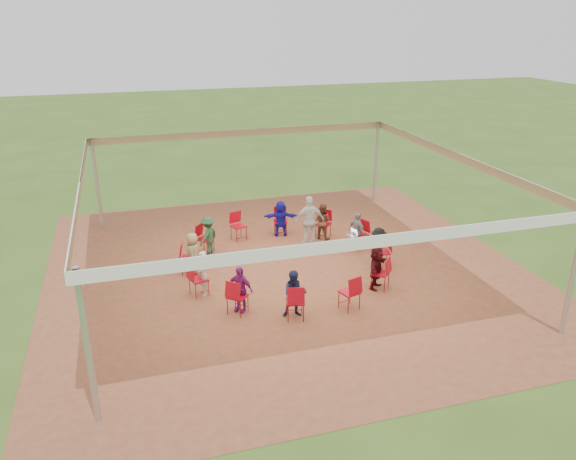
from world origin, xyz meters
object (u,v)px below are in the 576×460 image
object	(u,v)px
person_seated_2	(281,218)
person_seated_4	(193,253)
person_seated_0	(357,231)
person_seated_8	(376,267)
chair_8	(295,302)
laptop	(353,233)
person_seated_1	(322,221)
chair_6	(199,279)
chair_0	(360,235)
chair_5	(189,258)
person_seated_5	(203,273)
cable_coil	(276,256)
chair_3	(239,226)
chair_9	(349,292)
chair_1	(323,224)
chair_10	(380,273)
chair_4	(205,239)
standing_person	(309,221)
person_seated_9	(378,248)
chair_2	(280,221)
chair_11	(382,252)
person_seated_6	(240,289)
person_seated_3	(208,235)
person_seated_7	(295,294)
chair_7	(237,296)

from	to	relation	value
person_seated_2	person_seated_4	size ratio (longest dim) A/B	1.00
person_seated_0	person_seated_8	size ratio (longest dim) A/B	1.00
chair_8	laptop	xyz separation A→B (m)	(2.89, 3.37, 0.11)
person_seated_1	chair_6	bearing A→B (deg)	74.65
person_seated_1	chair_0	bearing A→B (deg)	169.84
chair_5	person_seated_5	xyz separation A→B (m)	(0.18, -1.36, 0.14)
cable_coil	laptop	size ratio (longest dim) A/B	1.10
chair_3	chair_9	distance (m)	5.41
chair_1	chair_10	xyz separation A→B (m)	(0.17, -3.82, 0.00)
chair_3	chair_4	xyz separation A→B (m)	(-1.18, -0.75, 0.00)
chair_4	standing_person	xyz separation A→B (m)	(3.18, -0.32, 0.35)
person_seated_1	person_seated_9	size ratio (longest dim) A/B	1.00
person_seated_4	standing_person	xyz separation A→B (m)	(3.71, 0.95, 0.21)
chair_6	person_seated_9	distance (m)	5.11
chair_2	chair_4	xyz separation A→B (m)	(-2.58, -0.82, 0.00)
chair_8	chair_10	distance (m)	2.70
chair_3	chair_9	bearing A→B (deg)	90.00
chair_4	chair_11	world-z (taller)	same
chair_9	person_seated_6	size ratio (longest dim) A/B	0.77
person_seated_1	cable_coil	world-z (taller)	person_seated_1
chair_3	chair_5	world-z (taller)	same
chair_4	chair_10	bearing A→B (deg)	90.00
chair_4	chair_8	world-z (taller)	same
chair_10	cable_coil	size ratio (longest dim) A/B	2.20
person_seated_1	chair_1	bearing A→B (deg)	-90.00
person_seated_3	laptop	xyz separation A→B (m)	(4.22, -1.01, -0.03)
chair_8	chair_2	bearing A→B (deg)	90.00
chair_2	person_seated_0	xyz separation A→B (m)	(1.88, -1.86, 0.14)
chair_10	person_seated_7	world-z (taller)	person_seated_7
chair_4	person_seated_4	xyz separation A→B (m)	(-0.53, -1.27, 0.14)
person_seated_4	laptop	xyz separation A→B (m)	(4.83, 0.18, -0.03)
chair_4	person_seated_4	size ratio (longest dim) A/B	0.77
person_seated_8	standing_person	size ratio (longest dim) A/B	0.74
chair_9	person_seated_8	world-z (taller)	person_seated_8
chair_10	standing_person	world-z (taller)	standing_person
chair_3	chair_6	xyz separation A→B (m)	(-1.76, -3.40, 0.00)
chair_9	person_seated_1	world-z (taller)	person_seated_1
cable_coil	chair_0	bearing A→B (deg)	-2.61
chair_3	person_seated_3	bearing A→B (deg)	19.84
chair_1	laptop	size ratio (longest dim) A/B	2.41
chair_7	cable_coil	xyz separation A→B (m)	(1.77, 2.94, -0.43)
chair_7	laptop	world-z (taller)	chair_7
chair_11	person_seated_7	size ratio (longest dim) A/B	0.77
person_seated_2	person_seated_7	size ratio (longest dim) A/B	1.00
chair_5	person_seated_7	bearing A→B (deg)	46.30
laptop	chair_5	bearing A→B (deg)	74.15
chair_0	chair_5	world-z (taller)	same
person_seated_1	person_seated_9	world-z (taller)	same
chair_2	person_seated_5	bearing A→B (deg)	60.75
chair_0	person_seated_9	world-z (taller)	person_seated_9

